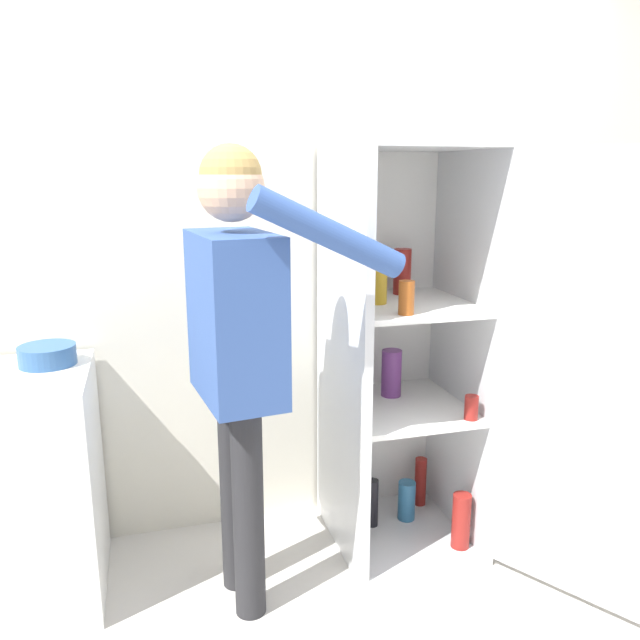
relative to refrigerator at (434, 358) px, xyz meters
The scene contains 6 objects.
ground_plane 1.06m from the refrigerator, 118.13° to the right, with size 12.00×12.00×0.00m, color beige.
wall_back 0.67m from the refrigerator, 123.14° to the left, with size 7.00×0.06×2.55m.
refrigerator is the anchor object (origin of this frame).
person 0.89m from the refrigerator, 169.69° to the right, with size 0.71×0.59×1.72m.
counter 1.73m from the refrigerator, behind, with size 0.60×0.59×0.90m.
bowl 1.55m from the refrigerator, behind, with size 0.21×0.21×0.08m.
Camera 1 is at (-0.86, -1.75, 1.63)m, focal length 35.00 mm.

